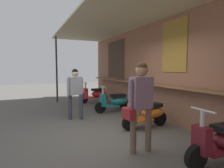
% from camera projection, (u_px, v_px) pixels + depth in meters
% --- Properties ---
extents(ground_plane, '(33.17, 33.17, 0.00)m').
position_uv_depth(ground_plane, '(112.00, 134.00, 4.55)').
color(ground_plane, '#56544F').
extents(market_stall_facade, '(11.85, 2.80, 3.23)m').
position_uv_depth(market_stall_facade, '(170.00, 60.00, 5.16)').
color(market_stall_facade, '#8C5B44').
rests_on(market_stall_facade, ground_plane).
extents(scooter_red, '(0.46, 1.40, 0.97)m').
position_uv_depth(scooter_red, '(95.00, 94.00, 8.74)').
color(scooter_red, red).
rests_on(scooter_red, ground_plane).
extents(scooter_teal, '(0.46, 1.40, 0.97)m').
position_uv_depth(scooter_teal, '(115.00, 101.00, 6.81)').
color(scooter_teal, '#197075').
rests_on(scooter_teal, ground_plane).
extents(scooter_orange, '(0.46, 1.40, 0.97)m').
position_uv_depth(scooter_orange, '(148.00, 113.00, 5.00)').
color(scooter_orange, orange).
rests_on(scooter_orange, ground_plane).
extents(scooter_maroon, '(0.48, 1.40, 0.97)m').
position_uv_depth(scooter_maroon, '(223.00, 141.00, 3.10)').
color(scooter_maroon, maroon).
rests_on(scooter_maroon, ground_plane).
extents(shopper_browsing, '(0.36, 0.64, 1.59)m').
position_uv_depth(shopper_browsing, '(76.00, 89.00, 5.77)').
color(shopper_browsing, '#383D4C').
rests_on(shopper_browsing, ground_plane).
extents(shopper_passing, '(0.31, 0.67, 1.72)m').
position_uv_depth(shopper_passing, '(141.00, 98.00, 3.45)').
color(shopper_passing, brown).
rests_on(shopper_passing, ground_plane).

